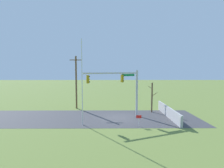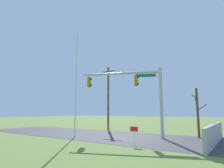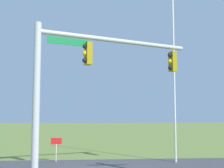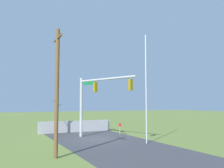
{
  "view_description": "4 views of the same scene",
  "coord_description": "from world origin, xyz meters",
  "px_view_note": "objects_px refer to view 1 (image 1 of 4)",
  "views": [
    {
      "loc": [
        -1.1,
        -21.71,
        6.11
      ],
      "look_at": [
        -0.94,
        -0.86,
        4.37
      ],
      "focal_mm": 28.07,
      "sensor_mm": 36.0,
      "label": 1
    },
    {
      "loc": [
        8.04,
        -15.0,
        2.17
      ],
      "look_at": [
        -2.1,
        -0.08,
        4.83
      ],
      "focal_mm": 30.73,
      "sensor_mm": 36.0,
      "label": 2
    },
    {
      "loc": [
        0.45,
        12.82,
        2.42
      ],
      "look_at": [
        -0.69,
        -0.06,
        3.72
      ],
      "focal_mm": 48.98,
      "sensor_mm": 36.0,
      "label": 3
    },
    {
      "loc": [
        -21.81,
        8.97,
        3.38
      ],
      "look_at": [
        -0.8,
        -1.12,
        5.25
      ],
      "focal_mm": 39.06,
      "sensor_mm": 36.0,
      "label": 4
    }
  ],
  "objects_px": {
    "utility_pole": "(76,81)",
    "open_sign": "(139,118)",
    "signal_mast": "(123,84)",
    "flagpole": "(82,83)",
    "bare_tree": "(152,97)"
  },
  "relations": [
    {
      "from": "bare_tree",
      "to": "signal_mast",
      "type": "bearing_deg",
      "value": -147.92
    },
    {
      "from": "utility_pole",
      "to": "bare_tree",
      "type": "bearing_deg",
      "value": -12.78
    },
    {
      "from": "signal_mast",
      "to": "flagpole",
      "type": "xyz_separation_m",
      "value": [
        -4.65,
        -2.93,
        0.44
      ]
    },
    {
      "from": "flagpole",
      "to": "bare_tree",
      "type": "relative_size",
      "value": 2.21
    },
    {
      "from": "signal_mast",
      "to": "flagpole",
      "type": "distance_m",
      "value": 5.52
    },
    {
      "from": "signal_mast",
      "to": "flagpole",
      "type": "relative_size",
      "value": 0.72
    },
    {
      "from": "bare_tree",
      "to": "open_sign",
      "type": "relative_size",
      "value": 3.48
    },
    {
      "from": "signal_mast",
      "to": "bare_tree",
      "type": "xyz_separation_m",
      "value": [
        4.35,
        2.73,
        -2.08
      ]
    },
    {
      "from": "signal_mast",
      "to": "utility_pole",
      "type": "xyz_separation_m",
      "value": [
        -6.91,
        5.28,
        -0.01
      ]
    },
    {
      "from": "open_sign",
      "to": "bare_tree",
      "type": "bearing_deg",
      "value": 65.39
    },
    {
      "from": "bare_tree",
      "to": "open_sign",
      "type": "xyz_separation_m",
      "value": [
        -2.88,
        -6.29,
        -1.27
      ]
    },
    {
      "from": "utility_pole",
      "to": "open_sign",
      "type": "xyz_separation_m",
      "value": [
        8.37,
        -8.85,
        -3.34
      ]
    },
    {
      "from": "flagpole",
      "to": "bare_tree",
      "type": "distance_m",
      "value": 10.93
    },
    {
      "from": "bare_tree",
      "to": "open_sign",
      "type": "bearing_deg",
      "value": -114.61
    },
    {
      "from": "signal_mast",
      "to": "bare_tree",
      "type": "bearing_deg",
      "value": 32.08
    }
  ]
}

